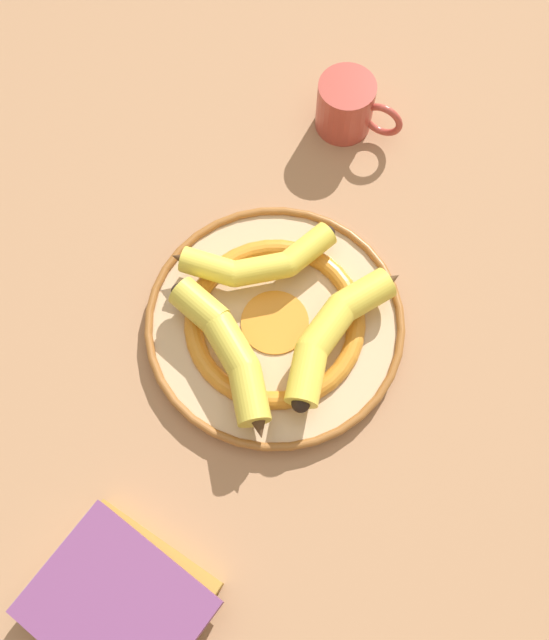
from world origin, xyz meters
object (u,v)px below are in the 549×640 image
(book_stack, at_px, (119,601))
(coffee_mug, at_px, (347,106))
(banana_b, at_px, (334,330))
(decorative_bowl, at_px, (274,326))
(banana_a, at_px, (257,262))
(banana_c, at_px, (228,352))

(book_stack, xyz_separation_m, coffee_mug, (0.64, -0.21, 0.02))
(book_stack, relative_size, coffee_mug, 1.88)
(banana_b, xyz_separation_m, book_stack, (-0.32, 0.21, -0.03))
(banana_b, height_order, coffee_mug, coffee_mug)
(decorative_bowl, height_order, banana_a, banana_a)
(decorative_bowl, bearing_deg, coffee_mug, -12.96)
(banana_b, relative_size, coffee_mug, 1.63)
(banana_a, bearing_deg, decorative_bowl, -84.19)
(banana_c, bearing_deg, coffee_mug, -52.98)
(banana_c, height_order, book_stack, banana_c)
(decorative_bowl, xyz_separation_m, banana_c, (-0.05, 0.05, 0.04))
(banana_c, relative_size, coffee_mug, 1.60)
(banana_a, relative_size, banana_c, 1.08)
(decorative_bowl, distance_m, banana_b, 0.08)
(banana_b, bearing_deg, decorative_bowl, -69.39)
(coffee_mug, bearing_deg, decorative_bowl, -82.17)
(banana_a, height_order, book_stack, banana_a)
(banana_c, distance_m, coffee_mug, 0.38)
(banana_b, distance_m, coffee_mug, 0.33)
(banana_c, distance_m, book_stack, 0.29)
(book_stack, bearing_deg, banana_a, -74.46)
(banana_b, relative_size, banana_c, 1.02)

